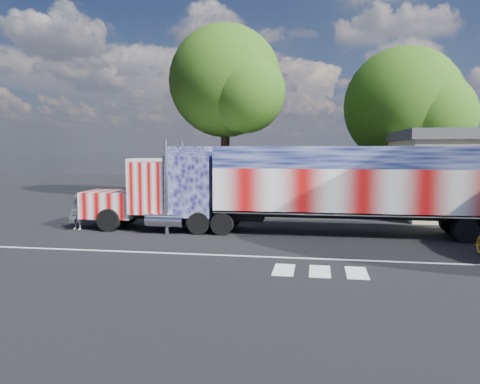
% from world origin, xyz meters
% --- Properties ---
extents(ground, '(100.00, 100.00, 0.00)m').
position_xyz_m(ground, '(0.00, 0.00, 0.00)').
color(ground, black).
extents(lane_markings, '(30.00, 2.67, 0.01)m').
position_xyz_m(lane_markings, '(1.71, -3.77, 0.01)').
color(lane_markings, silver).
rests_on(lane_markings, ground).
extents(semi_truck, '(21.18, 3.35, 4.52)m').
position_xyz_m(semi_truck, '(3.28, 2.37, 2.32)').
color(semi_truck, black).
rests_on(semi_truck, ground).
extents(coach_bus, '(11.68, 2.72, 3.40)m').
position_xyz_m(coach_bus, '(-3.55, 11.85, 1.76)').
color(coach_bus, white).
rests_on(coach_bus, ground).
extents(woman, '(0.73, 0.56, 1.78)m').
position_xyz_m(woman, '(-8.14, 1.50, 0.89)').
color(woman, slate).
rests_on(woman, ground).
extents(tree_n_mid, '(9.34, 8.90, 13.92)m').
position_xyz_m(tree_n_mid, '(-3.34, 16.72, 9.41)').
color(tree_n_mid, black).
rests_on(tree_n_mid, ground).
extents(tree_ne_a, '(9.81, 9.34, 12.13)m').
position_xyz_m(tree_ne_a, '(10.70, 18.71, 7.41)').
color(tree_ne_a, black).
rests_on(tree_ne_a, ground).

